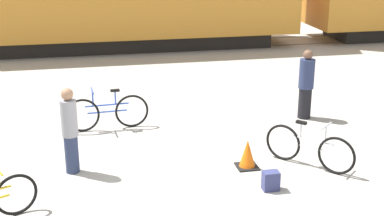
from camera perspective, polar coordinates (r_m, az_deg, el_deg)
ground_plane at (r=9.16m, az=0.12°, el=-9.21°), size 80.00×80.00×0.00m
rail_near at (r=19.63m, az=-6.43°, el=6.00°), size 51.18×0.07×0.01m
rail_far at (r=21.03m, az=-6.80°, el=6.84°), size 51.18×0.07×0.01m
bicycle_silver at (r=10.25m, az=12.38°, el=-4.17°), size 1.25×1.36×0.90m
bicycle_blue at (r=11.99m, az=-9.02°, el=-0.46°), size 1.85×0.46×0.94m
person_in_navy at (r=12.74m, az=12.06°, el=2.46°), size 0.35×0.35×1.64m
person_in_grey at (r=9.88m, az=-12.89°, el=-2.32°), size 0.30×0.30×1.61m
backpack at (r=9.34m, az=8.40°, el=-7.68°), size 0.28×0.20×0.34m
traffic_cone at (r=10.09m, az=5.93°, el=-4.98°), size 0.40×0.40×0.55m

